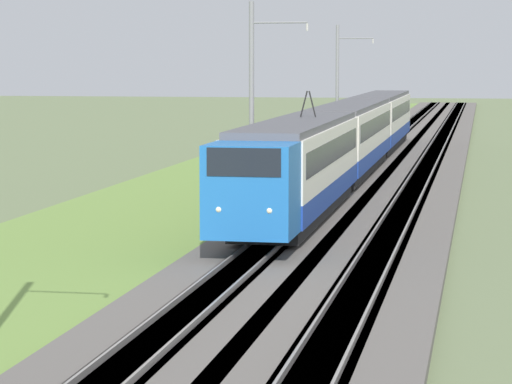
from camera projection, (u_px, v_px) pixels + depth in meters
name	position (u px, v px, depth m)	size (l,w,h in m)	color
ballast_main	(342.00, 184.00, 62.17)	(240.00, 4.40, 0.30)	#605B56
ballast_adjacent	(418.00, 185.00, 61.46)	(240.00, 4.40, 0.30)	#605B56
track_main	(342.00, 184.00, 62.17)	(240.00, 1.57, 0.45)	#4C4238
track_adjacent	(418.00, 185.00, 61.46)	(240.00, 1.57, 0.45)	#4C4238
grass_verge	(228.00, 184.00, 63.28)	(240.00, 10.93, 0.12)	olive
passenger_train	(351.00, 134.00, 65.92)	(59.73, 2.87, 5.23)	blue
catenary_mast_mid	(253.00, 103.00, 51.96)	(0.22, 2.56, 8.97)	slate
catenary_mast_far	(338.00, 88.00, 82.23)	(0.22, 2.56, 8.86)	slate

